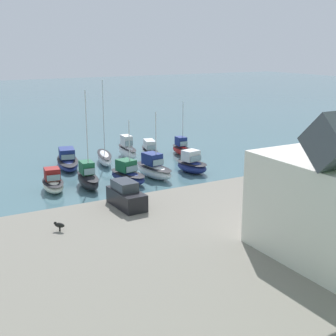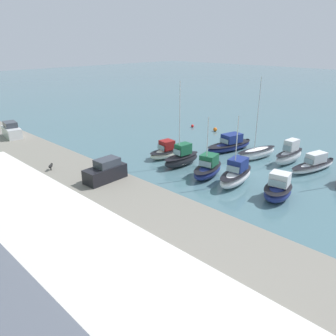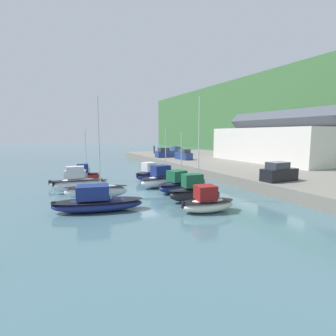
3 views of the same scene
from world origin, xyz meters
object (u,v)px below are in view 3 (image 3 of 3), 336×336
Objects in this scene: moored_boat_0 at (150,174)px; parked_car_2 at (184,155)px; moored_boat_2 at (178,184)px; parked_car_0 at (165,153)px; moored_boat_4 at (207,202)px; moored_boat_9 at (97,202)px; moored_boat_3 at (194,191)px; moored_boat_1 at (162,179)px; moored_boat_6 at (78,181)px; moored_boat_5 at (84,175)px; moored_boat_8 at (96,191)px; person_on_quay at (154,149)px; moored_boat_7 at (78,183)px; pickup_truck_0 at (173,151)px; parked_car_3 at (279,173)px.

moored_boat_0 is 1.09× the size of parked_car_2.
moored_boat_2 reaches higher than parked_car_0.
moored_boat_4 is 37.21m from parked_car_0.
moored_boat_3 is at bearing 97.63° from moored_boat_9.
moored_boat_1 is 3.40m from moored_boat_2.
moored_boat_4 is at bearing 44.62° from moored_boat_6.
moored_boat_3 reaches higher than moored_boat_6.
moored_boat_5 is (-8.53, -8.20, -0.14)m from moored_boat_1.
moored_boat_1 reaches higher than parked_car_0.
moored_boat_6 is at bearing -50.89° from parked_car_0.
moored_boat_4 is 0.67× the size of moored_boat_6.
moored_boat_6 is at bearing -137.48° from moored_boat_3.
moored_boat_8 is (2.42, -8.48, -0.22)m from moored_boat_1.
moored_boat_6 is 28.63m from parked_car_0.
moored_boat_4 is at bearing -20.74° from moored_boat_2.
moored_boat_2 is 1.37× the size of moored_boat_4.
moored_boat_2 is 41.95m from person_on_quay.
moored_boat_3 is 1.81× the size of moored_boat_7.
moored_boat_6 is at bearing -142.64° from moored_boat_4.
moored_boat_2 is 1.22× the size of moored_boat_7.
moored_boat_5 reaches higher than pickup_truck_0.
moored_boat_2 is at bearing -25.79° from parked_car_0.
pickup_truck_0 reaches higher than moored_boat_7.
moored_boat_0 is at bearing 169.50° from moored_boat_1.
moored_boat_8 is (-8.67, -7.73, -0.02)m from moored_boat_4.
moored_boat_5 is 25.26m from parked_car_3.
parked_car_0 is (-19.65, 20.76, 1.48)m from moored_boat_6.
moored_boat_0 is at bearing 153.59° from moored_boat_9.
parked_car_3 is 44.66m from person_on_quay.
moored_boat_4 is at bearing 56.08° from moored_boat_8.
moored_boat_8 is at bearing -60.43° from moored_boat_0.
moored_boat_7 is (-12.37, -9.06, 0.29)m from moored_boat_4.
parked_car_3 is at bearing 28.70° from moored_boat_0.
moored_boat_5 reaches higher than moored_boat_4.
parked_car_0 is 1.02× the size of parked_car_3.
moored_boat_5 is (-11.90, -8.66, -0.03)m from moored_boat_2.
moored_boat_6 is (-7.82, -9.96, -0.17)m from moored_boat_2.
pickup_truck_0 is at bearing 136.26° from moored_boat_5.
moored_boat_5 reaches higher than moored_boat_7.
moored_boat_0 is 30.62m from pickup_truck_0.
parked_car_3 is (16.68, 18.91, 1.34)m from moored_boat_5.
moored_boat_1 is 13.52m from parked_car_3.
moored_boat_5 is (-19.62, -7.44, 0.06)m from moored_boat_4.
moored_boat_6 is at bearing -97.89° from moored_boat_0.
moored_boat_9 is at bearing 5.75° from moored_boat_8.
moored_boat_7 is (7.24, -1.62, 0.23)m from moored_boat_5.
moored_boat_7 is at bearing -127.94° from moored_boat_3.
moored_boat_9 is (15.45, -0.97, -0.08)m from moored_boat_5.
moored_boat_1 reaches higher than moored_boat_9.
parked_car_2 is at bearing -2.96° from person_on_quay.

